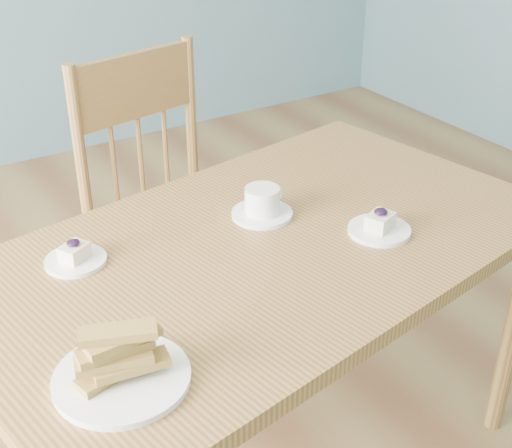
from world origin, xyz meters
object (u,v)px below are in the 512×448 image
(cheesecake_plate_near, at_px, (380,226))
(biscotti_plate, at_px, (120,365))
(coffee_cup, at_px, (263,204))
(dining_chair, at_px, (173,216))
(dining_table, at_px, (263,269))
(cheesecake_plate_far, at_px, (75,257))

(cheesecake_plate_near, relative_size, biscotti_plate, 0.62)
(cheesecake_plate_near, height_order, coffee_cup, coffee_cup)
(biscotti_plate, bearing_deg, dining_chair, 59.24)
(dining_table, xyz_separation_m, coffee_cup, (0.07, 0.11, 0.11))
(dining_chair, relative_size, coffee_cup, 6.77)
(coffee_cup, distance_m, biscotti_plate, 0.65)
(dining_chair, height_order, biscotti_plate, dining_chair)
(coffee_cup, xyz_separation_m, biscotti_plate, (-0.53, -0.37, 0.00))
(dining_table, bearing_deg, dining_chair, 74.64)
(dining_table, bearing_deg, cheesecake_plate_far, 149.75)
(cheesecake_plate_near, bearing_deg, dining_chair, 105.39)
(coffee_cup, bearing_deg, dining_chair, 80.46)
(coffee_cup, bearing_deg, cheesecake_plate_near, -59.64)
(coffee_cup, bearing_deg, biscotti_plate, -155.60)
(biscotti_plate, bearing_deg, cheesecake_plate_far, 80.94)
(dining_table, distance_m, cheesecake_plate_far, 0.44)
(dining_chair, xyz_separation_m, coffee_cup, (0.01, -0.51, 0.27))
(dining_table, relative_size, biscotti_plate, 6.33)
(cheesecake_plate_far, relative_size, biscotti_plate, 0.56)
(cheesecake_plate_near, xyz_separation_m, coffee_cup, (-0.19, 0.22, 0.02))
(dining_chair, height_order, coffee_cup, dining_chair)
(dining_chair, relative_size, cheesecake_plate_far, 7.51)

